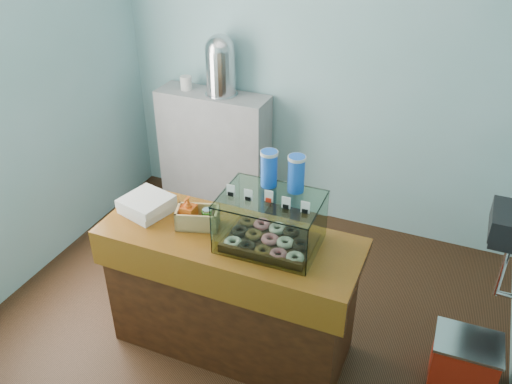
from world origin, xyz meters
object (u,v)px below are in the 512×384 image
at_px(counter, 231,292).
at_px(coffee_urn, 220,64).
at_px(red_cooler, 464,361).
at_px(display_case, 272,217).

xyz_separation_m(counter, coffee_urn, (-0.82, 1.59, 0.91)).
relative_size(coffee_urn, red_cooler, 1.28).
relative_size(display_case, red_cooler, 1.43).
bearing_deg(counter, display_case, 11.38).
height_order(counter, display_case, display_case).
height_order(counter, red_cooler, counter).
bearing_deg(display_case, counter, -169.86).
bearing_deg(coffee_urn, display_case, -55.13).
relative_size(counter, red_cooler, 3.95).
xyz_separation_m(counter, red_cooler, (1.45, 0.27, -0.28)).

